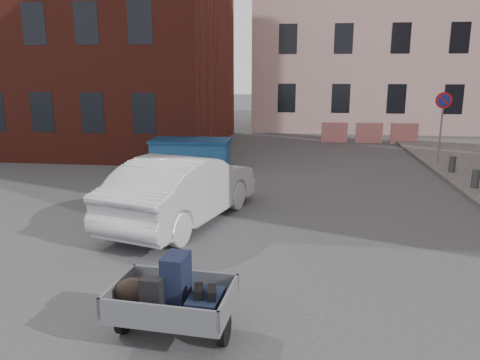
# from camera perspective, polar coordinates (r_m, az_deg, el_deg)

# --- Properties ---
(ground) EXTENTS (120.00, 120.00, 0.00)m
(ground) POSITION_cam_1_polar(r_m,az_deg,el_deg) (9.54, 2.64, -8.81)
(ground) COLOR #38383A
(ground) RESTS_ON ground
(building_pink) EXTENTS (16.00, 8.00, 14.00)m
(building_pink) POSITION_cam_1_polar(r_m,az_deg,el_deg) (31.45, 17.77, 18.99)
(building_pink) COLOR #CDA79E
(building_pink) RESTS_ON ground
(no_parking_sign) EXTENTS (0.60, 0.09, 2.65)m
(no_parking_sign) POSITION_cam_1_polar(r_m,az_deg,el_deg) (19.13, 23.46, 7.54)
(no_parking_sign) COLOR gray
(no_parking_sign) RESTS_ON sidewalk
(barriers) EXTENTS (4.70, 0.18, 1.00)m
(barriers) POSITION_cam_1_polar(r_m,az_deg,el_deg) (24.27, 15.45, 5.57)
(barriers) COLOR red
(barriers) RESTS_ON ground
(trailer) EXTENTS (1.69, 1.87, 1.20)m
(trailer) POSITION_cam_1_polar(r_m,az_deg,el_deg) (6.55, -8.38, -13.98)
(trailer) COLOR black
(trailer) RESTS_ON ground
(dumpster) EXTENTS (2.81, 1.50, 1.17)m
(dumpster) POSITION_cam_1_polar(r_m,az_deg,el_deg) (16.86, -5.99, 3.02)
(dumpster) COLOR #1D528D
(dumpster) RESTS_ON ground
(silver_car) EXTENTS (3.05, 5.24, 1.63)m
(silver_car) POSITION_cam_1_polar(r_m,az_deg,el_deg) (11.26, -6.88, -1.04)
(silver_car) COLOR #B7B9BF
(silver_car) RESTS_ON ground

